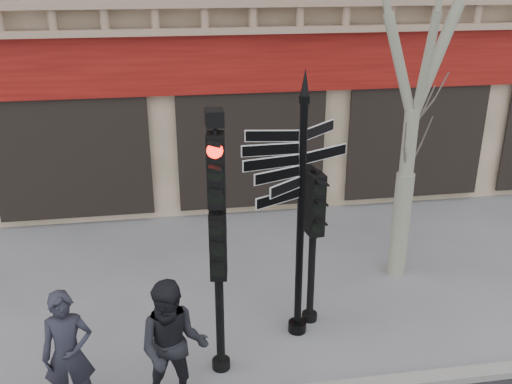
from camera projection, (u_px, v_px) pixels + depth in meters
ground at (297, 335)px, 9.25m from camera, size 80.00×80.00×0.00m
fingerpost at (302, 165)px, 8.28m from camera, size 2.23×2.23×4.29m
traffic_signal_main at (217, 216)px, 7.58m from camera, size 0.47×0.37×3.93m
traffic_signal_secondary at (313, 220)px, 8.96m from camera, size 0.48×0.37×2.65m
pedestrian_a at (68, 354)px, 7.38m from camera, size 0.70×0.49×1.81m
pedestrian_b at (173, 348)px, 7.41m from camera, size 1.01×0.83×1.93m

